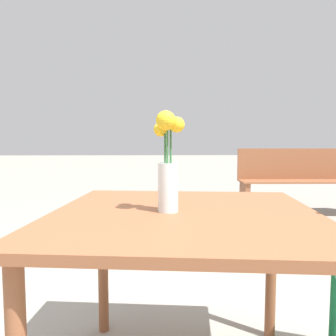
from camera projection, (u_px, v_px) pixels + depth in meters
table_front at (185, 235)px, 1.17m from camera, size 1.02×1.01×0.70m
flower_vase at (168, 170)px, 1.14m from camera, size 0.11×0.11×0.35m
bench_near at (307, 178)px, 4.20m from camera, size 1.77×0.39×0.85m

